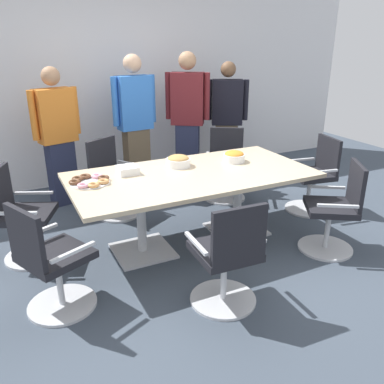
{
  "coord_description": "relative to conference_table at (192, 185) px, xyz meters",
  "views": [
    {
      "loc": [
        -1.66,
        -3.38,
        2.01
      ],
      "look_at": [
        0.0,
        0.0,
        0.55
      ],
      "focal_mm": 37.32,
      "sensor_mm": 36.0,
      "label": 1
    }
  ],
  "objects": [
    {
      "name": "ground_plane",
      "position": [
        0.0,
        0.0,
        -0.63
      ],
      "size": [
        10.0,
        10.0,
        0.01
      ],
      "primitive_type": "cube",
      "color": "#3D4754"
    },
    {
      "name": "back_wall",
      "position": [
        0.0,
        2.4,
        0.77
      ],
      "size": [
        8.0,
        0.1,
        2.8
      ],
      "primitive_type": "cube",
      "color": "white",
      "rests_on": "ground"
    },
    {
      "name": "conference_table",
      "position": [
        0.0,
        0.0,
        0.0
      ],
      "size": [
        2.4,
        1.2,
        0.75
      ],
      "color": "#CCB793",
      "rests_on": "ground"
    },
    {
      "name": "office_chair_0",
      "position": [
        -0.53,
        1.05,
        -0.22
      ],
      "size": [
        0.74,
        0.74,
        0.91
      ],
      "rotation": [
        0.0,
        0.0,
        -2.61
      ],
      "color": "silver",
      "rests_on": "ground"
    },
    {
      "name": "office_chair_1",
      "position": [
        -1.59,
        0.39,
        -0.22
      ],
      "size": [
        0.71,
        0.71,
        0.91
      ],
      "rotation": [
        0.0,
        0.0,
        -1.98
      ],
      "color": "silver",
      "rests_on": "ground"
    },
    {
      "name": "office_chair_2",
      "position": [
        -1.47,
        -0.56,
        -0.22
      ],
      "size": [
        0.72,
        0.72,
        0.91
      ],
      "rotation": [
        0.0,
        0.0,
        -1.14
      ],
      "color": "silver",
      "rests_on": "ground"
    },
    {
      "name": "office_chair_3",
      "position": [
        -0.23,
        -1.09,
        -0.22
      ],
      "size": [
        0.56,
        0.56,
        0.91
      ],
      "rotation": [
        0.0,
        0.0,
        -0.05
      ],
      "color": "silver",
      "rests_on": "ground"
    },
    {
      "name": "office_chair_4",
      "position": [
        1.18,
        -0.79,
        -0.22
      ],
      "size": [
        0.74,
        0.74,
        0.91
      ],
      "rotation": [
        0.0,
        0.0,
        1.01
      ],
      "color": "silver",
      "rests_on": "ground"
    },
    {
      "name": "office_chair_5",
      "position": [
        1.7,
        0.08,
        -0.22
      ],
      "size": [
        0.63,
        0.63,
        0.91
      ],
      "rotation": [
        0.0,
        0.0,
        -4.89
      ],
      "color": "silver",
      "rests_on": "ground"
    },
    {
      "name": "office_chair_6",
      "position": [
        0.94,
        0.92,
        -0.22
      ],
      "size": [
        0.74,
        0.74,
        0.91
      ],
      "rotation": [
        0.0,
        0.0,
        -3.7
      ],
      "color": "silver",
      "rests_on": "ground"
    },
    {
      "name": "person_standing_0",
      "position": [
        -1.02,
        1.66,
        0.26
      ],
      "size": [
        0.61,
        0.33,
        1.7
      ],
      "rotation": [
        0.0,
        0.0,
        -2.87
      ],
      "color": "#232842",
      "rests_on": "ground"
    },
    {
      "name": "person_standing_1",
      "position": [
        -0.01,
        1.69,
        0.33
      ],
      "size": [
        0.62,
        0.27,
        1.82
      ],
      "rotation": [
        0.0,
        0.0,
        -3.04
      ],
      "color": "brown",
      "rests_on": "ground"
    },
    {
      "name": "person_standing_2",
      "position": [
        0.72,
        1.62,
        0.35
      ],
      "size": [
        0.55,
        0.43,
        1.84
      ],
      "rotation": [
        0.0,
        0.0,
        -3.72
      ],
      "color": "#232842",
      "rests_on": "ground"
    },
    {
      "name": "person_standing_3",
      "position": [
        1.4,
        1.68,
        0.26
      ],
      "size": [
        0.58,
        0.4,
        1.7
      ],
      "rotation": [
        0.0,
        0.0,
        -3.62
      ],
      "color": "brown",
      "rests_on": "ground"
    },
    {
      "name": "snack_bowl_chips_orange",
      "position": [
        0.59,
        0.16,
        0.18
      ],
      "size": [
        0.24,
        0.24,
        0.12
      ],
      "color": "white",
      "rests_on": "conference_table"
    },
    {
      "name": "snack_bowl_cookies",
      "position": [
        -0.03,
        0.27,
        0.18
      ],
      "size": [
        0.26,
        0.26,
        0.12
      ],
      "color": "white",
      "rests_on": "conference_table"
    },
    {
      "name": "donut_platter",
      "position": [
        -0.98,
        0.16,
        0.15
      ],
      "size": [
        0.38,
        0.38,
        0.04
      ],
      "color": "white",
      "rests_on": "conference_table"
    },
    {
      "name": "napkin_pile",
      "position": [
        -0.58,
        0.27,
        0.16
      ],
      "size": [
        0.19,
        0.19,
        0.08
      ],
      "primitive_type": "cube",
      "color": "white",
      "rests_on": "conference_table"
    }
  ]
}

